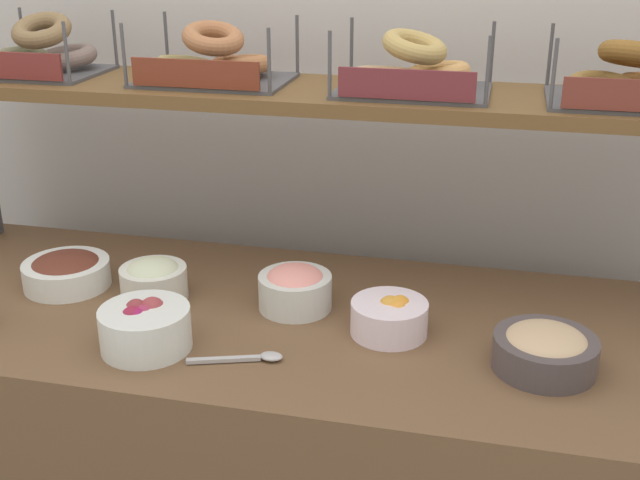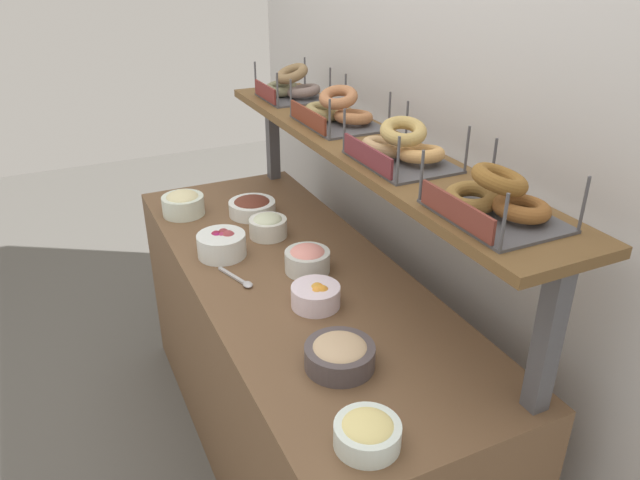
{
  "view_description": "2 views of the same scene",
  "coord_description": "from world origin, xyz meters",
  "views": [
    {
      "loc": [
        0.42,
        -1.45,
        1.63
      ],
      "look_at": [
        0.07,
        0.06,
        1.0
      ],
      "focal_mm": 45.0,
      "sensor_mm": 36.0,
      "label": 1
    },
    {
      "loc": [
        1.7,
        -0.71,
        1.9
      ],
      "look_at": [
        0.1,
        0.05,
        1.01
      ],
      "focal_mm": 34.12,
      "sensor_mm": 36.0,
      "label": 2
    }
  ],
  "objects": [
    {
      "name": "ground_plane",
      "position": [
        0.0,
        0.0,
        0.0
      ],
      "size": [
        8.0,
        8.0,
        0.0
      ],
      "primitive_type": "plane",
      "color": "#595651"
    },
    {
      "name": "upper_shelf",
      "position": [
        0.0,
        0.27,
        1.26
      ],
      "size": [
        1.84,
        0.32,
        0.03
      ],
      "primitive_type": "cube",
      "color": "brown",
      "rests_on": "shelf_riser_left"
    },
    {
      "name": "serving_spoon_near_plate",
      "position": [
        -0.01,
        -0.19,
        0.86
      ],
      "size": [
        0.18,
        0.07,
        0.01
      ],
      "color": "#B7B7BC",
      "rests_on": "deli_counter"
    },
    {
      "name": "bagel_basket_cinnamon_raisin",
      "position": [
        0.66,
        0.26,
        1.33
      ],
      "size": [
        0.32,
        0.24,
        0.14
      ],
      "color": "#4C4C51",
      "rests_on": "upper_shelf"
    },
    {
      "name": "shelf_riser_right",
      "position": [
        0.88,
        0.27,
        1.05
      ],
      "size": [
        0.05,
        0.05,
        0.4
      ],
      "primitive_type": "cube",
      "color": "#4C4C51",
      "rests_on": "deli_counter"
    },
    {
      "name": "bagel_basket_poppy",
      "position": [
        -0.66,
        0.28,
        1.33
      ],
      "size": [
        0.28,
        0.26,
        0.15
      ],
      "color": "#4C4C51",
      "rests_on": "upper_shelf"
    },
    {
      "name": "deli_counter",
      "position": [
        0.0,
        0.0,
        0.42
      ],
      "size": [
        1.88,
        0.7,
        0.85
      ],
      "primitive_type": "cube",
      "color": "brown",
      "rests_on": "ground_plane"
    },
    {
      "name": "bowl_lox_spread",
      "position": [
        0.02,
        0.04,
        0.9
      ],
      "size": [
        0.16,
        0.16,
        0.09
      ],
      "color": "silver",
      "rests_on": "deli_counter"
    },
    {
      "name": "shelf_riser_left",
      "position": [
        -0.88,
        0.27,
        1.05
      ],
      "size": [
        0.05,
        0.05,
        0.4
      ],
      "primitive_type": "cube",
      "color": "#4C4C51",
      "rests_on": "deli_counter"
    },
    {
      "name": "bowl_scallion_spread",
      "position": [
        -0.3,
        0.02,
        0.9
      ],
      "size": [
        0.15,
        0.15,
        0.09
      ],
      "color": "white",
      "rests_on": "deli_counter"
    },
    {
      "name": "bowl_chocolate_spread",
      "position": [
        -0.52,
        0.03,
        0.89
      ],
      "size": [
        0.19,
        0.19,
        0.07
      ],
      "color": "white",
      "rests_on": "deli_counter"
    },
    {
      "name": "bowl_potato_salad",
      "position": [
        -0.64,
        -0.23,
        0.9
      ],
      "size": [
        0.17,
        0.17,
        0.1
      ],
      "color": "silver",
      "rests_on": "deli_counter"
    },
    {
      "name": "bowl_egg_salad",
      "position": [
        0.81,
        -0.17,
        0.89
      ],
      "size": [
        0.16,
        0.16,
        0.07
      ],
      "color": "white",
      "rests_on": "deli_counter"
    },
    {
      "name": "back_wall",
      "position": [
        0.0,
        0.55,
        1.2
      ],
      "size": [
        3.08,
        0.06,
        2.4
      ],
      "primitive_type": "cube",
      "color": "silver",
      "rests_on": "ground_plane"
    },
    {
      "name": "bagel_basket_sesame",
      "position": [
        0.22,
        0.26,
        1.33
      ],
      "size": [
        0.33,
        0.25,
        0.14
      ],
      "color": "#4C4C51",
      "rests_on": "upper_shelf"
    },
    {
      "name": "bagel_basket_everything",
      "position": [
        -0.23,
        0.28,
        1.33
      ],
      "size": [
        0.34,
        0.26,
        0.14
      ],
      "color": "#4C4C51",
      "rests_on": "upper_shelf"
    },
    {
      "name": "bowl_hummus",
      "position": [
        0.53,
        -0.09,
        0.89
      ],
      "size": [
        0.19,
        0.19,
        0.08
      ],
      "color": "#4F4649",
      "rests_on": "deli_counter"
    },
    {
      "name": "bowl_fruit_salad",
      "position": [
        0.23,
        -0.02,
        0.89
      ],
      "size": [
        0.16,
        0.16,
        0.08
      ],
      "color": "white",
      "rests_on": "deli_counter"
    },
    {
      "name": "bowl_beet_salad",
      "position": [
        -0.22,
        -0.19,
        0.9
      ],
      "size": [
        0.18,
        0.18,
        0.1
      ],
      "color": "white",
      "rests_on": "deli_counter"
    }
  ]
}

